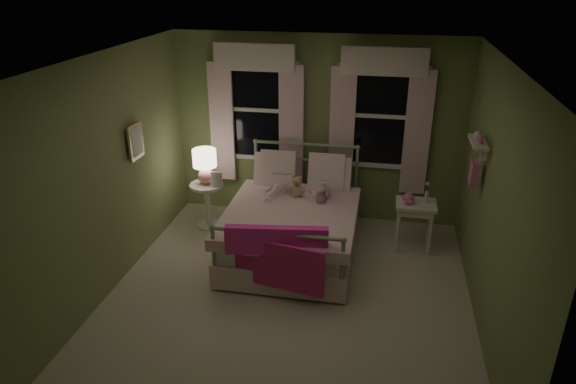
% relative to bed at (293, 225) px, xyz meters
% --- Properties ---
extents(room_shell, '(4.20, 4.20, 4.20)m').
position_rel_bed_xyz_m(room_shell, '(0.12, -0.95, 0.92)').
color(room_shell, beige).
rests_on(room_shell, ground).
extents(bed, '(1.58, 2.04, 1.18)m').
position_rel_bed_xyz_m(bed, '(0.00, 0.00, 0.00)').
color(bed, white).
rests_on(bed, ground).
extents(pink_throw, '(1.10, 0.32, 0.71)m').
position_rel_bed_xyz_m(pink_throw, '(-0.00, -1.03, 0.23)').
color(pink_throw, '#F530AB').
rests_on(pink_throw, bed).
extents(child_left, '(0.33, 0.25, 0.82)m').
position_rel_bed_xyz_m(child_left, '(-0.28, 0.42, 0.60)').
color(child_left, '#F7D1DD').
rests_on(child_left, bed).
extents(child_right, '(0.37, 0.30, 0.70)m').
position_rel_bed_xyz_m(child_right, '(0.28, 0.42, 0.54)').
color(child_right, '#F7D1DD').
rests_on(child_right, bed).
extents(book_left, '(0.20, 0.12, 0.26)m').
position_rel_bed_xyz_m(book_left, '(-0.28, 0.17, 0.58)').
color(book_left, beige).
rests_on(book_left, child_left).
extents(book_right, '(0.21, 0.14, 0.26)m').
position_rel_bed_xyz_m(book_right, '(0.28, 0.17, 0.54)').
color(book_right, beige).
rests_on(book_right, child_right).
extents(teddy_bear, '(0.22, 0.17, 0.30)m').
position_rel_bed_xyz_m(teddy_bear, '(-0.00, 0.26, 0.41)').
color(teddy_bear, tan).
rests_on(teddy_bear, bed).
extents(nightstand_left, '(0.46, 0.46, 0.65)m').
position_rel_bed_xyz_m(nightstand_left, '(-1.30, 0.47, 0.03)').
color(nightstand_left, white).
rests_on(nightstand_left, ground).
extents(table_lamp, '(0.32, 0.32, 0.48)m').
position_rel_bed_xyz_m(table_lamp, '(-1.30, 0.47, 0.57)').
color(table_lamp, pink).
rests_on(table_lamp, nightstand_left).
extents(book_nightstand, '(0.17, 0.23, 0.02)m').
position_rel_bed_xyz_m(book_nightstand, '(-1.20, 0.39, 0.27)').
color(book_nightstand, beige).
rests_on(book_nightstand, nightstand_left).
extents(nightstand_right, '(0.50, 0.40, 0.64)m').
position_rel_bed_xyz_m(nightstand_right, '(1.51, 0.40, 0.17)').
color(nightstand_right, white).
rests_on(nightstand_right, ground).
extents(pink_toy, '(0.14, 0.19, 0.14)m').
position_rel_bed_xyz_m(pink_toy, '(1.41, 0.39, 0.32)').
color(pink_toy, pink).
rests_on(pink_toy, nightstand_right).
extents(bud_vase, '(0.06, 0.06, 0.28)m').
position_rel_bed_xyz_m(bud_vase, '(1.63, 0.45, 0.41)').
color(bud_vase, white).
rests_on(bud_vase, nightstand_right).
extents(window_left, '(1.34, 0.13, 1.96)m').
position_rel_bed_xyz_m(window_left, '(-0.73, 1.08, 1.24)').
color(window_left, black).
rests_on(window_left, room_shell).
extents(window_right, '(1.34, 0.13, 1.96)m').
position_rel_bed_xyz_m(window_right, '(0.97, 1.08, 1.24)').
color(window_right, black).
rests_on(window_right, room_shell).
extents(wall_shelf, '(0.15, 0.50, 0.60)m').
position_rel_bed_xyz_m(wall_shelf, '(2.02, -0.25, 1.14)').
color(wall_shelf, white).
rests_on(wall_shelf, room_shell).
extents(framed_picture, '(0.03, 0.32, 0.42)m').
position_rel_bed_xyz_m(framed_picture, '(-1.82, -0.35, 1.12)').
color(framed_picture, beige).
rests_on(framed_picture, room_shell).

